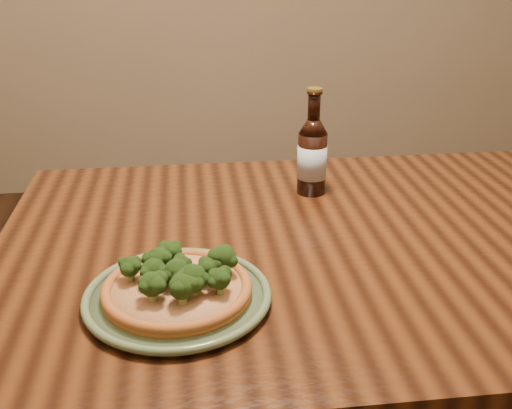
{
  "coord_description": "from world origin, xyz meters",
  "views": [
    {
      "loc": [
        -0.43,
        -0.91,
        1.29
      ],
      "look_at": [
        -0.3,
        0.12,
        0.82
      ],
      "focal_mm": 42.0,
      "sensor_mm": 36.0,
      "label": 1
    }
  ],
  "objects": [
    {
      "name": "table",
      "position": [
        0.0,
        0.1,
        0.66
      ],
      "size": [
        1.6,
        0.9,
        0.75
      ],
      "color": "#42210E",
      "rests_on": "ground"
    },
    {
      "name": "plate",
      "position": [
        -0.45,
        -0.09,
        0.76
      ],
      "size": [
        0.3,
        0.3,
        0.02
      ],
      "rotation": [
        0.0,
        0.0,
        -0.36
      ],
      "color": "#546847",
      "rests_on": "table"
    },
    {
      "name": "beer_bottle",
      "position": [
        -0.15,
        0.33,
        0.84
      ],
      "size": [
        0.07,
        0.07,
        0.24
      ],
      "rotation": [
        0.0,
        0.0,
        0.13
      ],
      "color": "black",
      "rests_on": "table"
    },
    {
      "name": "pizza",
      "position": [
        -0.45,
        -0.09,
        0.78
      ],
      "size": [
        0.24,
        0.24,
        0.07
      ],
      "rotation": [
        0.0,
        0.0,
        0.14
      ],
      "color": "#A15A24",
      "rests_on": "plate"
    }
  ]
}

